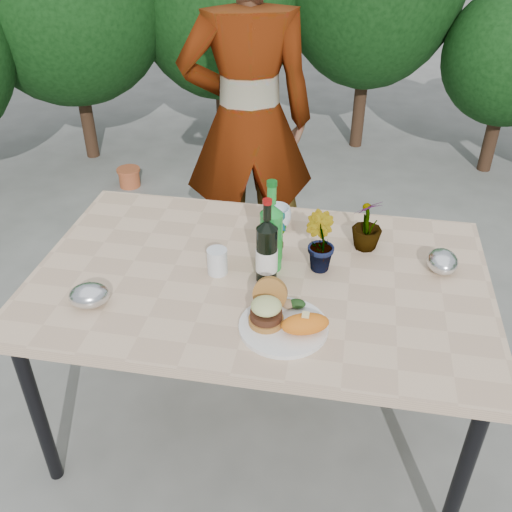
% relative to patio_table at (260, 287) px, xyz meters
% --- Properties ---
extents(ground, '(80.00, 80.00, 0.00)m').
position_rel_patio_table_xyz_m(ground, '(0.00, 0.00, -0.69)').
color(ground, slate).
rests_on(ground, ground).
extents(patio_table, '(1.60, 1.00, 0.75)m').
position_rel_patio_table_xyz_m(patio_table, '(0.00, 0.00, 0.00)').
color(patio_table, '#D7B48F').
rests_on(patio_table, ground).
extents(shrub_hedge, '(6.90, 5.07, 2.31)m').
position_rel_patio_table_xyz_m(shrub_hedge, '(-0.21, 1.76, 0.47)').
color(shrub_hedge, '#382316').
rests_on(shrub_hedge, ground).
extents(dinner_plate, '(0.28, 0.28, 0.01)m').
position_rel_patio_table_xyz_m(dinner_plate, '(0.12, -0.27, 0.06)').
color(dinner_plate, white).
rests_on(dinner_plate, patio_table).
extents(burger_stack, '(0.11, 0.16, 0.11)m').
position_rel_patio_table_xyz_m(burger_stack, '(0.07, -0.25, 0.12)').
color(burger_stack, '#B7722D').
rests_on(burger_stack, dinner_plate).
extents(sweet_potato, '(0.17, 0.12, 0.06)m').
position_rel_patio_table_xyz_m(sweet_potato, '(0.19, -0.29, 0.10)').
color(sweet_potato, orange).
rests_on(sweet_potato, dinner_plate).
extents(grilled_veg, '(0.08, 0.05, 0.03)m').
position_rel_patio_table_xyz_m(grilled_veg, '(0.14, -0.18, 0.09)').
color(grilled_veg, olive).
rests_on(grilled_veg, dinner_plate).
extents(wine_bottle, '(0.08, 0.08, 0.31)m').
position_rel_patio_table_xyz_m(wine_bottle, '(0.03, -0.03, 0.17)').
color(wine_bottle, black).
rests_on(wine_bottle, patio_table).
extents(sparkling_water, '(0.08, 0.08, 0.34)m').
position_rel_patio_table_xyz_m(sparkling_water, '(0.03, 0.05, 0.18)').
color(sparkling_water, green).
rests_on(sparkling_water, patio_table).
extents(plastic_cup, '(0.07, 0.07, 0.09)m').
position_rel_patio_table_xyz_m(plastic_cup, '(-0.15, -0.02, 0.10)').
color(plastic_cup, silver).
rests_on(plastic_cup, patio_table).
extents(seedling_left, '(0.12, 0.12, 0.19)m').
position_rel_patio_table_xyz_m(seedling_left, '(0.03, 0.12, 0.15)').
color(seedling_left, '#22571E').
rests_on(seedling_left, patio_table).
extents(seedling_mid, '(0.15, 0.15, 0.21)m').
position_rel_patio_table_xyz_m(seedling_mid, '(0.20, 0.08, 0.16)').
color(seedling_mid, '#1E541C').
rests_on(seedling_mid, patio_table).
extents(seedling_right, '(0.16, 0.16, 0.20)m').
position_rel_patio_table_xyz_m(seedling_right, '(0.36, 0.24, 0.16)').
color(seedling_right, '#24551D').
rests_on(seedling_right, patio_table).
extents(blue_bowl, '(0.15, 0.15, 0.09)m').
position_rel_patio_table_xyz_m(blue_bowl, '(0.01, 0.32, 0.10)').
color(blue_bowl, silver).
rests_on(blue_bowl, patio_table).
extents(foil_packet_left, '(0.16, 0.14, 0.08)m').
position_rel_patio_table_xyz_m(foil_packet_left, '(-0.52, -0.27, 0.10)').
color(foil_packet_left, silver).
rests_on(foil_packet_left, patio_table).
extents(foil_packet_right, '(0.12, 0.14, 0.08)m').
position_rel_patio_table_xyz_m(foil_packet_right, '(0.63, 0.14, 0.10)').
color(foil_packet_right, silver).
rests_on(foil_packet_right, patio_table).
extents(person, '(0.76, 0.60, 1.82)m').
position_rel_patio_table_xyz_m(person, '(-0.24, 1.01, 0.22)').
color(person, '#945B4A').
rests_on(person, ground).
extents(terracotta_pot, '(0.17, 0.17, 0.14)m').
position_rel_patio_table_xyz_m(terracotta_pot, '(-1.31, 1.94, -0.62)').
color(terracotta_pot, '#BB5730').
rests_on(terracotta_pot, ground).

